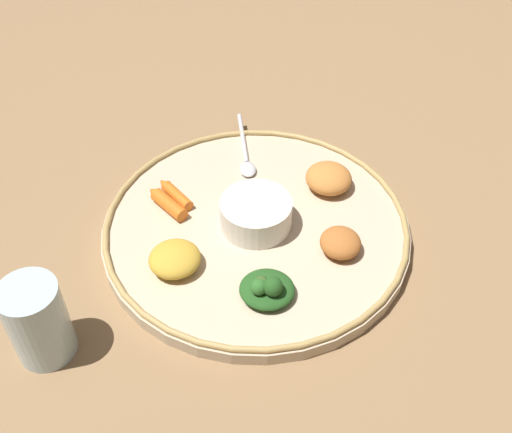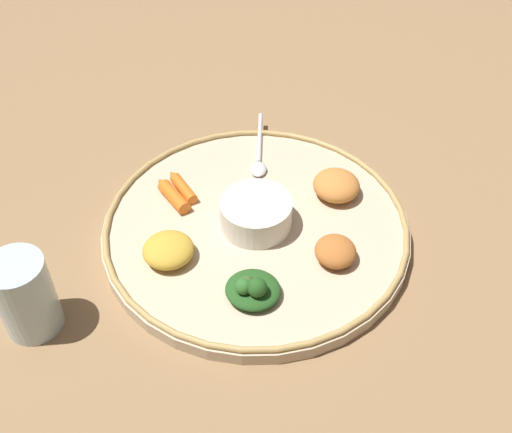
% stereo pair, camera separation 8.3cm
% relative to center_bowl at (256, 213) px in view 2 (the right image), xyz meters
% --- Properties ---
extents(ground_plane, '(2.40, 2.40, 0.00)m').
position_rel_center_bowl_xyz_m(ground_plane, '(0.00, 0.00, -0.04)').
color(ground_plane, olive).
extents(platter, '(0.41, 0.41, 0.02)m').
position_rel_center_bowl_xyz_m(platter, '(0.00, 0.00, -0.03)').
color(platter, '#C6B293').
rests_on(platter, ground_plane).
extents(platter_rim, '(0.41, 0.41, 0.01)m').
position_rel_center_bowl_xyz_m(platter_rim, '(0.00, 0.00, -0.02)').
color(platter_rim, tan).
rests_on(platter_rim, platter).
extents(center_bowl, '(0.10, 0.10, 0.04)m').
position_rel_center_bowl_xyz_m(center_bowl, '(0.00, 0.00, 0.00)').
color(center_bowl, silver).
rests_on(center_bowl, platter).
extents(spoon, '(0.04, 0.15, 0.01)m').
position_rel_center_bowl_xyz_m(spoon, '(0.02, 0.14, -0.02)').
color(spoon, silver).
rests_on(spoon, platter).
extents(greens_pile, '(0.09, 0.08, 0.04)m').
position_rel_center_bowl_xyz_m(greens_pile, '(-0.02, -0.12, -0.01)').
color(greens_pile, '#23511E').
rests_on(greens_pile, platter).
extents(carrot_near_spoon, '(0.04, 0.07, 0.02)m').
position_rel_center_bowl_xyz_m(carrot_near_spoon, '(-0.10, 0.08, -0.01)').
color(carrot_near_spoon, orange).
rests_on(carrot_near_spoon, platter).
extents(carrot_outer, '(0.05, 0.07, 0.02)m').
position_rel_center_bowl_xyz_m(carrot_outer, '(-0.11, 0.06, -0.01)').
color(carrot_outer, orange).
rests_on(carrot_outer, platter).
extents(mound_squash, '(0.08, 0.08, 0.03)m').
position_rel_center_bowl_xyz_m(mound_squash, '(0.12, 0.05, -0.01)').
color(mound_squash, '#C67A38').
rests_on(mound_squash, platter).
extents(mound_lentil_yellow, '(0.07, 0.07, 0.03)m').
position_rel_center_bowl_xyz_m(mound_lentil_yellow, '(-0.12, -0.05, -0.01)').
color(mound_lentil_yellow, gold).
rests_on(mound_lentil_yellow, platter).
extents(mound_chickpea, '(0.05, 0.05, 0.03)m').
position_rel_center_bowl_xyz_m(mound_chickpea, '(0.09, -0.07, -0.01)').
color(mound_chickpea, '#B2662D').
rests_on(mound_chickpea, platter).
extents(drinking_glass, '(0.07, 0.07, 0.11)m').
position_rel_center_bowl_xyz_m(drinking_glass, '(-0.28, -0.12, 0.01)').
color(drinking_glass, silver).
rests_on(drinking_glass, ground_plane).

